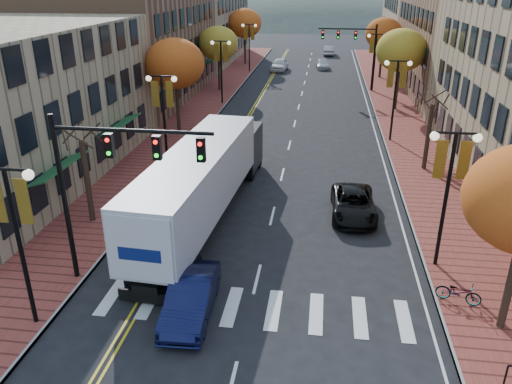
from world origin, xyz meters
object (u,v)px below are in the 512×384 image
(navy_sedan, at_px, (191,297))
(black_suv, at_px, (353,204))
(semi_truck, at_px, (206,175))
(bicycle, at_px, (459,292))

(navy_sedan, height_order, black_suv, navy_sedan)
(semi_truck, xyz_separation_m, black_suv, (7.49, 1.35, -1.72))
(navy_sedan, relative_size, bicycle, 2.67)
(semi_truck, relative_size, black_suv, 3.42)
(bicycle, bearing_deg, semi_truck, 78.65)
(semi_truck, relative_size, bicycle, 10.01)
(semi_truck, distance_m, bicycle, 12.76)
(bicycle, bearing_deg, black_suv, 43.27)
(semi_truck, height_order, navy_sedan, semi_truck)
(semi_truck, height_order, black_suv, semi_truck)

